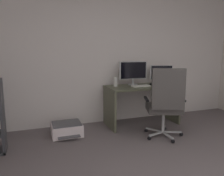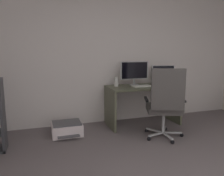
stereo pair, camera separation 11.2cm
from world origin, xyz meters
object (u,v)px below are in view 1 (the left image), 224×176
at_px(desk, 142,96).
at_px(monitor_secondary, 161,73).
at_px(computer_mouse, 153,85).
at_px(office_chair, 165,102).
at_px(desktop_speaker, 115,82).
at_px(keyboard, 141,86).
at_px(printer, 67,129).
at_px(monitor_main, 133,71).

distance_m(desk, monitor_secondary, 0.65).
height_order(computer_mouse, office_chair, office_chair).
height_order(monitor_secondary, desktop_speaker, monitor_secondary).
distance_m(keyboard, desktop_speaker, 0.46).
height_order(computer_mouse, printer, computer_mouse).
bearing_deg(office_chair, desk, 89.52).
xyz_separation_m(desktop_speaker, printer, (-0.93, -0.22, -0.71)).
bearing_deg(monitor_secondary, office_chair, -118.33).
xyz_separation_m(monitor_main, desktop_speaker, (-0.37, -0.05, -0.17)).
bearing_deg(computer_mouse, monitor_secondary, 19.39).
bearing_deg(desktop_speaker, printer, -166.50).
bearing_deg(office_chair, desktop_speaker, 118.85).
bearing_deg(monitor_main, monitor_secondary, 0.01).
distance_m(monitor_main, printer, 1.59).
bearing_deg(printer, desktop_speaker, 13.50).
height_order(keyboard, computer_mouse, computer_mouse).
relative_size(monitor_secondary, desktop_speaker, 2.67).
height_order(keyboard, desktop_speaker, desktop_speaker).
relative_size(monitor_main, computer_mouse, 5.47).
distance_m(desk, computer_mouse, 0.29).
xyz_separation_m(monitor_main, keyboard, (0.05, -0.22, -0.25)).
bearing_deg(office_chair, monitor_main, 96.85).
relative_size(keyboard, printer, 0.70).
relative_size(monitor_main, keyboard, 1.61).
relative_size(desk, printer, 2.72).
relative_size(monitor_main, printer, 1.13).
distance_m(desktop_speaker, office_chair, 1.02).
bearing_deg(keyboard, monitor_secondary, 17.00).
bearing_deg(printer, keyboard, 2.10).
relative_size(monitor_secondary, printer, 0.94).
relative_size(desk, monitor_main, 2.40).
relative_size(keyboard, office_chair, 0.31).
relative_size(desktop_speaker, office_chair, 0.15).
relative_size(desk, monitor_secondary, 2.89).
relative_size(monitor_secondary, computer_mouse, 4.54).
height_order(desk, monitor_secondary, monitor_secondary).
xyz_separation_m(desk, monitor_main, (-0.12, 0.14, 0.46)).
bearing_deg(office_chair, monitor_secondary, 61.67).
distance_m(monitor_main, monitor_secondary, 0.61).
xyz_separation_m(monitor_secondary, office_chair, (-0.50, -0.92, -0.34)).
bearing_deg(desktop_speaker, monitor_main, 7.29).
distance_m(computer_mouse, office_chair, 0.77).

